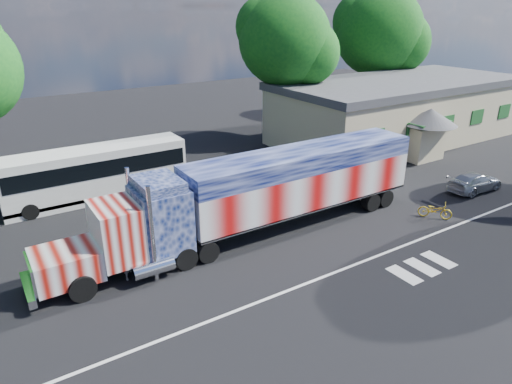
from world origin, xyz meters
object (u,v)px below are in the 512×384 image
parked_car (475,182)px  tree_ne_a (286,41)px  coach_bus (96,172)px  woman (129,262)px  tree_far_ne (380,32)px  semi_truck (262,192)px  bicycle (435,210)px

parked_car → tree_ne_a: tree_ne_a is taller
parked_car → tree_ne_a: size_ratio=0.33×
tree_ne_a → parked_car: bearing=-77.1°
coach_bus → parked_car: coach_bus is taller
woman → tree_far_ne: 37.36m
coach_bus → tree_far_ne: 32.53m
semi_truck → parked_car: 15.01m
coach_bus → tree_ne_a: (16.99, 3.91, 6.80)m
bicycle → tree_far_ne: size_ratio=0.14×
coach_bus → bicycle: size_ratio=5.99×
semi_truck → bicycle: bearing=-22.5°
parked_car → bicycle: parked_car is taller
tree_ne_a → semi_truck: bearing=-129.8°
tree_ne_a → woman: bearing=-142.8°
bicycle → woman: bearing=132.5°
bicycle → tree_ne_a: bearing=46.9°
parked_car → coach_bus: bearing=61.9°
semi_truck → woman: bearing=-175.4°
woman → parked_car: bearing=-5.7°
semi_truck → woman: semi_truck is taller
parked_car → tree_far_ne: bearing=-26.9°
tree_far_ne → tree_ne_a: tree_far_ne is taller
bicycle → tree_far_ne: (16.02, 20.18, 8.07)m
semi_truck → tree_far_ne: bearing=33.2°
semi_truck → tree_far_ne: (25.12, 16.41, 6.28)m
coach_bus → tree_ne_a: bearing=12.9°
woman → tree_far_ne: bearing=27.0°
woman → tree_far_ne: size_ratio=0.13×
woman → bicycle: woman is taller
semi_truck → tree_far_ne: size_ratio=1.59×
coach_bus → bicycle: (14.99, -13.18, -1.16)m
coach_bus → parked_car: 23.82m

